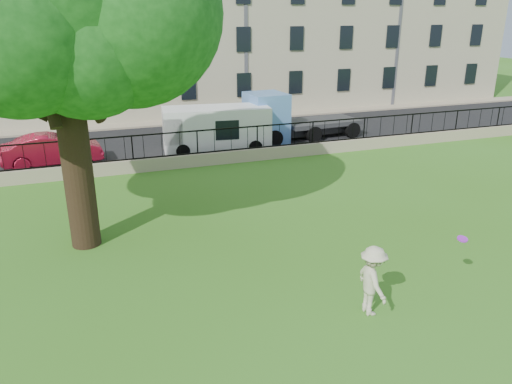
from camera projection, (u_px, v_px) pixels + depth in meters
name	position (u px, v px, depth m)	size (l,w,h in m)	color
ground	(304.00, 290.00, 13.22)	(120.00, 120.00, 0.00)	#39701A
retaining_wall	(198.00, 160.00, 23.74)	(50.00, 0.40, 0.60)	tan
iron_railing	(197.00, 142.00, 23.45)	(50.00, 0.05, 1.13)	black
street	(179.00, 143.00, 28.00)	(60.00, 9.00, 0.01)	black
sidewalk	(163.00, 123.00, 32.59)	(60.00, 1.40, 0.12)	tan
building_row	(143.00, 12.00, 35.27)	(56.40, 10.40, 13.80)	#B3AB8E
man	(372.00, 281.00, 11.92)	(1.14, 0.66, 1.77)	beige
frisbee	(462.00, 239.00, 12.63)	(0.27, 0.27, 0.03)	purple
red_sedan	(52.00, 150.00, 23.72)	(1.58, 4.53, 1.49)	#B41632
white_van	(216.00, 129.00, 26.08)	(5.48, 2.14, 2.30)	white
blue_truck	(302.00, 115.00, 28.58)	(6.55, 2.32, 2.75)	#5C8ED9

